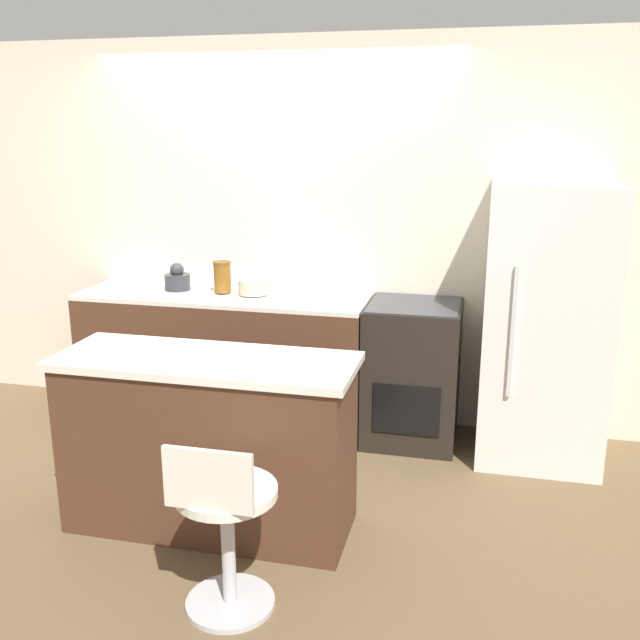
# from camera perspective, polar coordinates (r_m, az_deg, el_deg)

# --- Properties ---
(ground_plane) EXTENTS (14.00, 14.00, 0.00)m
(ground_plane) POSITION_cam_1_polar(r_m,az_deg,el_deg) (4.80, -5.38, -9.72)
(ground_plane) COLOR brown
(wall_back) EXTENTS (8.00, 0.06, 2.60)m
(wall_back) POSITION_cam_1_polar(r_m,az_deg,el_deg) (5.01, -3.45, 6.94)
(wall_back) COLOR beige
(wall_back) RESTS_ON ground_plane
(back_counter) EXTENTS (1.99, 0.58, 0.93)m
(back_counter) POSITION_cam_1_polar(r_m,az_deg,el_deg) (5.00, -7.63, -3.08)
(back_counter) COLOR #4C2D1E
(back_counter) RESTS_ON ground_plane
(kitchen_island) EXTENTS (1.51, 0.56, 0.92)m
(kitchen_island) POSITION_cam_1_polar(r_m,az_deg,el_deg) (3.73, -8.89, -9.67)
(kitchen_island) COLOR #4C2D1E
(kitchen_island) RESTS_ON ground_plane
(oven_range) EXTENTS (0.60, 0.59, 0.93)m
(oven_range) POSITION_cam_1_polar(r_m,az_deg,el_deg) (4.71, 7.38, -4.22)
(oven_range) COLOR black
(oven_range) RESTS_ON ground_plane
(refrigerator) EXTENTS (0.73, 0.71, 1.71)m
(refrigerator) POSITION_cam_1_polar(r_m,az_deg,el_deg) (4.54, 17.55, -0.41)
(refrigerator) COLOR silver
(refrigerator) RESTS_ON ground_plane
(stool_chair) EXTENTS (0.43, 0.43, 0.83)m
(stool_chair) POSITION_cam_1_polar(r_m,az_deg,el_deg) (3.13, -7.61, -15.96)
(stool_chair) COLOR #B7B7BC
(stool_chair) RESTS_ON ground_plane
(kettle) EXTENTS (0.18, 0.18, 0.19)m
(kettle) POSITION_cam_1_polar(r_m,az_deg,el_deg) (5.02, -11.35, 3.21)
(kettle) COLOR #333338
(kettle) RESTS_ON back_counter
(mixing_bowl) EXTENTS (0.20, 0.20, 0.09)m
(mixing_bowl) POSITION_cam_1_polar(r_m,az_deg,el_deg) (4.83, -5.35, 2.65)
(mixing_bowl) COLOR #C1B28E
(mixing_bowl) RESTS_ON back_counter
(canister_jar) EXTENTS (0.12, 0.12, 0.21)m
(canister_jar) POSITION_cam_1_polar(r_m,az_deg,el_deg) (4.89, -7.82, 3.45)
(canister_jar) COLOR brown
(canister_jar) RESTS_ON back_counter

